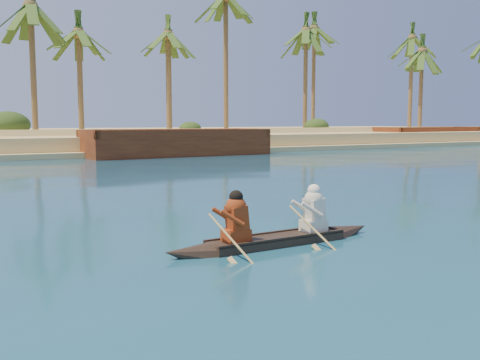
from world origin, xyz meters
TOP-DOWN VIEW (x-y plane):
  - ground at (0.00, 0.00)m, footprint 160.00×160.00m
  - sandy_embankment at (0.00, 46.89)m, footprint 150.00×51.00m
  - palm_grove at (0.00, 35.00)m, footprint 110.00×14.00m
  - shrub_cluster at (0.00, 31.50)m, footprint 100.00×6.00m
  - canoe at (-3.17, -4.00)m, footprint 4.66×0.75m
  - barge_mid at (5.68, 22.00)m, footprint 12.90×4.76m
  - barge_right at (35.91, 27.00)m, footprint 12.73×4.86m

SIDE VIEW (x-z plane):
  - ground at x=0.00m, z-range 0.00..0.00m
  - canoe at x=-3.17m, z-range -0.39..0.89m
  - sandy_embankment at x=0.00m, z-range -0.22..1.28m
  - barge_right at x=35.91m, z-range -0.31..1.77m
  - barge_mid at x=5.68m, z-range -0.32..1.80m
  - shrub_cluster at x=0.00m, z-range 0.00..2.40m
  - palm_grove at x=0.00m, z-range 0.00..16.00m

